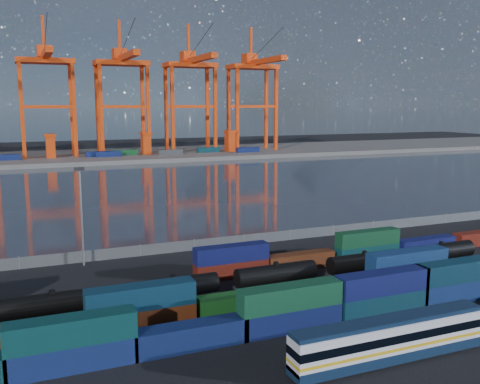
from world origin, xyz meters
name	(u,v)px	position (x,y,z in m)	size (l,w,h in m)	color
ground	(320,291)	(0.00, 0.00, 0.00)	(700.00, 700.00, 0.00)	black
harbor_water	(151,188)	(0.00, 105.00, 0.01)	(700.00, 700.00, 0.00)	#2E3543
far_quay	(103,156)	(0.00, 210.00, 1.00)	(700.00, 70.00, 2.00)	#514F4C
distant_mountains	(49,36)	(63.02, 1600.00, 220.29)	(2470.00, 1100.00, 520.00)	#1E2630
container_row_south	(279,312)	(-11.81, -10.23, 2.49)	(141.93, 2.63, 5.60)	#484A4E
container_row_mid	(263,295)	(-10.60, -3.43, 2.05)	(142.14, 2.63, 5.61)	#46484C
container_row_north	(182,270)	(-17.45, 10.85, 2.15)	(128.73, 2.42, 5.15)	navy
tanker_string	(173,289)	(-20.73, 3.73, 1.98)	(105.87, 2.76, 3.96)	black
waterfront_fence	(244,240)	(0.00, 28.00, 1.00)	(160.12, 0.12, 2.20)	#595B5E
yard_light_mast	(81,211)	(-30.00, 26.00, 9.30)	(1.60, 0.40, 16.60)	slate
gantry_cranes	(85,73)	(-7.50, 203.22, 41.14)	(200.82, 49.56, 67.12)	#F14211
quay_containers	(83,155)	(-11.00, 195.46, 3.30)	(172.58, 10.99, 2.60)	navy
straddle_carriers	(100,144)	(-2.50, 200.00, 7.82)	(140.00, 7.00, 11.10)	#F14211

